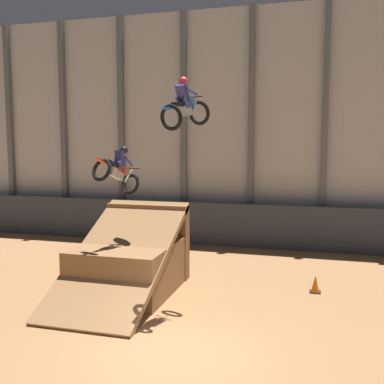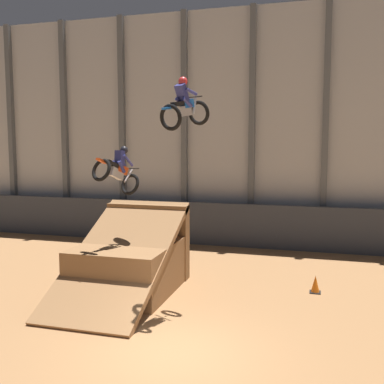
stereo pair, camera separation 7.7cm
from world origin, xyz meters
TOP-DOWN VIEW (x-y plane):
  - ground_plane at (0.00, 0.00)m, footprint 60.00×60.00m
  - arena_back_wall at (0.00, 12.24)m, footprint 32.00×0.40m
  - lower_barrier at (0.00, 11.27)m, footprint 31.36×0.20m
  - dirt_ramp at (-2.82, 4.13)m, footprint 3.04×5.50m
  - rider_bike_left_air at (-2.99, 3.51)m, footprint 1.21×1.82m
  - rider_bike_right_air at (-0.57, 2.84)m, footprint 1.21×1.85m
  - traffic_cone_near_ramp at (3.16, 5.40)m, footprint 0.36×0.36m

SIDE VIEW (x-z plane):
  - ground_plane at x=0.00m, z-range 0.00..0.00m
  - traffic_cone_near_ramp at x=3.16m, z-range -0.01..0.57m
  - dirt_ramp at x=-2.82m, z-range -0.47..2.41m
  - lower_barrier at x=0.00m, z-range 0.00..2.07m
  - rider_bike_left_air at x=-2.99m, z-range 3.22..4.88m
  - arena_back_wall at x=0.00m, z-range 0.00..11.36m
  - rider_bike_right_air at x=-0.57m, z-range 5.16..6.71m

